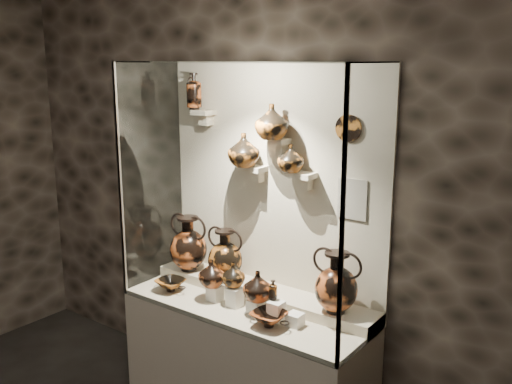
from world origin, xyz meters
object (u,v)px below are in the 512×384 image
jug_a (212,273)px  jug_b (234,274)px  amphora_mid (225,255)px  jug_c (258,286)px  kylix_right (269,318)px  lekythos_tall (194,89)px  lekythos_small (273,289)px  kylix_left (171,284)px  amphora_right (336,282)px  amphora_left (189,243)px  ovoid_vase_b (272,122)px  ovoid_vase_a (244,150)px  ovoid_vase_c (291,158)px

jug_a → jug_b: bearing=18.8°
amphora_mid → jug_b: bearing=-21.4°
jug_c → kylix_right: bearing=-16.8°
jug_b → lekythos_tall: lekythos_tall is taller
jug_b → kylix_right: bearing=-4.2°
lekythos_tall → jug_a: bearing=-47.1°
kylix_right → jug_c: bearing=132.7°
jug_c → lekythos_small: (0.11, 0.01, 0.00)m
jug_c → kylix_left: 0.72m
amphora_right → lekythos_small: 0.39m
amphora_left → lekythos_tall: 1.11m
amphora_mid → jug_c: amphora_mid is taller
amphora_left → amphora_mid: size_ratio=1.12×
lekythos_small → ovoid_vase_b: ovoid_vase_b is taller
amphora_left → kylix_right: (0.92, -0.28, -0.22)m
jug_b → ovoid_vase_a: 0.82m
ovoid_vase_a → ovoid_vase_c: 0.36m
jug_b → jug_c: (0.21, -0.01, -0.02)m
amphora_left → kylix_right: 0.98m
kylix_right → lekythos_tall: 1.65m
lekythos_tall → jug_c: bearing=-30.0°
amphora_left → kylix_right: bearing=-20.7°
kylix_left → ovoid_vase_a: (0.42, 0.30, 0.95)m
kylix_left → jug_c: bearing=-2.6°
amphora_mid → lekythos_small: bearing=-0.6°
kylix_left → lekythos_small: bearing=-2.3°
amphora_left → amphora_mid: (0.33, 0.02, -0.02)m
kylix_right → lekythos_tall: (-0.91, 0.37, 1.33)m
jug_a → kylix_right: bearing=-0.6°
amphora_left → ovoid_vase_a: bearing=2.8°
amphora_mid → amphora_right: bearing=17.3°
jug_a → ovoid_vase_c: 0.94m
ovoid_vase_b → amphora_left: bearing=160.4°
jug_a → amphora_mid: bearing=113.3°
ovoid_vase_c → amphora_mid: bearing=-164.0°
amphora_mid → lekythos_tall: (-0.32, 0.07, 1.13)m
amphora_left → amphora_right: size_ratio=1.05×
jug_a → lekythos_small: 0.48m
lekythos_tall → ovoid_vase_c: (0.82, -0.01, -0.40)m
jug_a → ovoid_vase_b: (0.31, 0.25, 1.01)m
jug_b → ovoid_vase_b: ovoid_vase_b is taller
amphora_right → ovoid_vase_a: bearing=-178.1°
lekythos_tall → kylix_right: bearing=-32.4°
lekythos_small → ovoid_vase_b: (-0.17, 0.22, 1.01)m
amphora_right → lekythos_small: bearing=-148.2°
amphora_left → kylix_left: (0.05, -0.24, -0.22)m
jug_b → ovoid_vase_b: 1.02m
amphora_mid → jug_a: (0.06, -0.21, -0.06)m
jug_c → kylix_right: jug_c is taller
lekythos_small → lekythos_tall: size_ratio=0.50×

